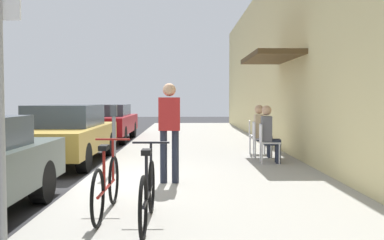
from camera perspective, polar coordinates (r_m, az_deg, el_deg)
The scene contains 15 objects.
ground_plane at distance 7.70m, azimuth -14.77°, elevation -8.86°, with size 60.00×60.00×0.00m, color #2D2D30.
sidewalk_slab at distance 9.45m, azimuth 1.68°, elevation -6.23°, with size 4.50×32.00×0.12m, color #9E9B93.
building_facade at distance 9.82m, azimuth 16.01°, elevation 9.68°, with size 1.40×32.00×5.48m.
parked_car_1 at distance 10.62m, azimuth -16.91°, elevation -1.74°, with size 1.80×4.40×1.41m.
parked_car_2 at distance 15.99m, azimuth -11.48°, elevation -0.22°, with size 1.80×4.40×1.36m.
parking_meter at distance 8.19m, azimuth -10.57°, elevation -1.84°, with size 0.12×0.10×1.32m.
street_sign at distance 3.53m, azimuth -24.63°, elevation 4.08°, with size 0.32×0.06×2.60m.
bicycle_0 at distance 4.86m, azimuth -6.03°, elevation -9.88°, with size 0.46×1.71×0.90m.
bicycle_1 at distance 5.35m, azimuth -11.54°, elevation -8.74°, with size 0.46×1.71×0.90m.
cafe_chair_0 at distance 9.55m, azimuth 10.06°, elevation -2.77°, with size 0.48×0.48×0.87m.
seated_patron_0 at distance 9.54m, azimuth 10.43°, elevation -1.62°, with size 0.45×0.39×1.29m.
cafe_chair_1 at distance 10.45m, azimuth 9.09°, elevation -2.28°, with size 0.46×0.46×0.87m.
seated_patron_1 at distance 10.45m, azimuth 9.43°, elevation -1.23°, with size 0.44×0.37×1.29m.
cafe_chair_2 at distance 11.16m, azimuth 8.45°, elevation -1.96°, with size 0.50×0.50×0.87m.
pedestrian_standing at distance 7.12m, azimuth -3.09°, elevation -0.62°, with size 0.36×0.22×1.70m.
Camera 1 is at (1.81, -7.32, 1.55)m, focal length 39.21 mm.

